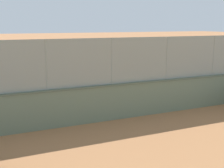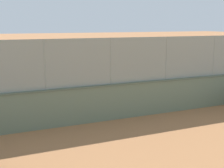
{
  "view_description": "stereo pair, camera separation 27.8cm",
  "coord_description": "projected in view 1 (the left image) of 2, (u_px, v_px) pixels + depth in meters",
  "views": [
    {
      "loc": [
        6.29,
        22.14,
        4.7
      ],
      "look_at": [
        -1.01,
        6.34,
        1.08
      ],
      "focal_mm": 46.36,
      "sensor_mm": 36.0,
      "label": 1
    },
    {
      "loc": [
        6.04,
        22.25,
        4.7
      ],
      "look_at": [
        -1.01,
        6.34,
        1.08
      ],
      "focal_mm": 46.36,
      "sensor_mm": 36.0,
      "label": 2
    }
  ],
  "objects": [
    {
      "name": "ground_plane",
      "position": [
        68.0,
        84.0,
        23.22
      ],
      "size": [
        260.0,
        260.0,
        0.0
      ],
      "primitive_type": "plane",
      "color": "#A36B42"
    },
    {
      "name": "perimeter_wall",
      "position": [
        165.0,
        95.0,
        15.64
      ],
      "size": [
        25.84,
        0.92,
        1.81
      ],
      "color": "slate",
      "rests_on": "ground_plane"
    },
    {
      "name": "fence_panel_on_wall",
      "position": [
        167.0,
        58.0,
        15.23
      ],
      "size": [
        25.39,
        0.56,
        2.26
      ],
      "color": "gray",
      "rests_on": "perimeter_wall"
    },
    {
      "name": "player_crossing_court",
      "position": [
        112.0,
        72.0,
        23.38
      ],
      "size": [
        1.24,
        0.71,
        1.53
      ],
      "color": "navy",
      "rests_on": "ground_plane"
    },
    {
      "name": "player_at_service_line",
      "position": [
        80.0,
        93.0,
        15.93
      ],
      "size": [
        0.78,
        1.05,
        1.66
      ],
      "color": "black",
      "rests_on": "ground_plane"
    },
    {
      "name": "player_near_wall_returning",
      "position": [
        72.0,
        87.0,
        18.05
      ],
      "size": [
        0.69,
        0.89,
        1.48
      ],
      "color": "#B2B2B2",
      "rests_on": "ground_plane"
    },
    {
      "name": "sports_ball",
      "position": [
        121.0,
        84.0,
        22.76
      ],
      "size": [
        0.15,
        0.15,
        0.15
      ],
      "primitive_type": "sphere",
      "color": "orange",
      "rests_on": "ground_plane"
    },
    {
      "name": "courtside_bench",
      "position": [
        209.0,
        90.0,
        18.88
      ],
      "size": [
        1.61,
        0.41,
        0.87
      ],
      "color": "#4C6B4C",
      "rests_on": "ground_plane"
    }
  ]
}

